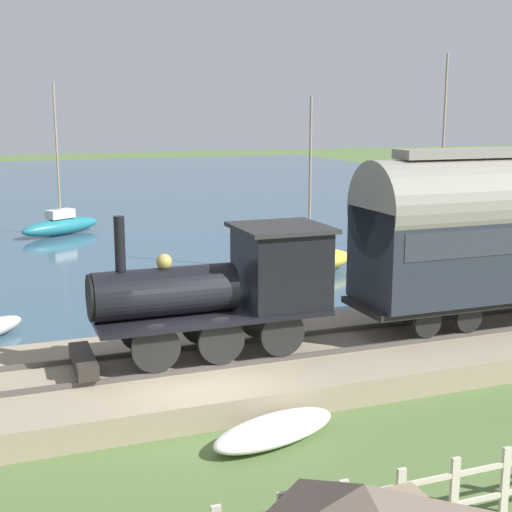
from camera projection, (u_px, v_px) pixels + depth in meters
name	position (u px, v px, depth m)	size (l,w,h in m)	color
ground_plane	(201.00, 407.00, 15.38)	(200.00, 200.00, 0.00)	#516B38
harbor_water	(43.00, 193.00, 55.97)	(80.00, 80.00, 0.01)	#38566B
rail_embankment	(184.00, 373.00, 16.56)	(5.18, 56.00, 0.71)	gray
steam_locomotive	(231.00, 283.00, 16.55)	(2.14, 5.97, 3.35)	black
sailboat_teal	(61.00, 224.00, 36.90)	(3.47, 4.59, 7.68)	#1E707A
sailboat_white	(438.00, 236.00, 32.59)	(2.27, 6.55, 8.74)	white
sailboat_yellow	(309.00, 259.00, 28.21)	(2.38, 4.24, 6.86)	gold
rowboat_off_pier	(180.00, 315.00, 21.60)	(1.98, 3.13, 0.44)	silver
beached_dinghy	(275.00, 430.00, 13.78)	(1.88, 3.00, 0.44)	silver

